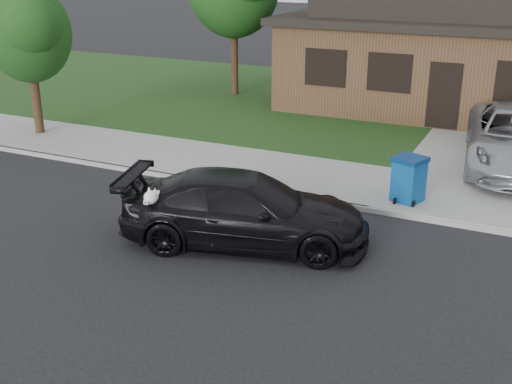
% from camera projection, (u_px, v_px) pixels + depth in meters
% --- Properties ---
extents(ground, '(120.00, 120.00, 0.00)m').
position_uv_depth(ground, '(142.00, 241.00, 13.11)').
color(ground, black).
rests_on(ground, ground).
extents(sidewalk, '(60.00, 3.00, 0.12)m').
position_uv_depth(sidewalk, '(249.00, 168.00, 17.32)').
color(sidewalk, gray).
rests_on(sidewalk, ground).
extents(curb, '(60.00, 0.12, 0.12)m').
position_uv_depth(curb, '(222.00, 185.00, 16.05)').
color(curb, gray).
rests_on(curb, ground).
extents(lawn, '(60.00, 13.00, 0.13)m').
position_uv_depth(lawn, '(342.00, 106.00, 24.08)').
color(lawn, '#193814').
rests_on(lawn, ground).
extents(driveway, '(4.50, 13.00, 0.14)m').
position_uv_depth(driveway, '(502.00, 147.00, 19.14)').
color(driveway, gray).
rests_on(driveway, ground).
extents(sedan, '(5.31, 3.24, 1.44)m').
position_uv_depth(sedan, '(244.00, 210.00, 12.78)').
color(sedan, black).
rests_on(sedan, ground).
extents(recycling_bin, '(0.83, 0.83, 1.08)m').
position_uv_depth(recycling_bin, '(409.00, 179.00, 14.66)').
color(recycling_bin, navy).
rests_on(recycling_bin, sidewalk).
extents(house, '(12.60, 8.60, 4.65)m').
position_uv_depth(house, '(466.00, 50.00, 23.43)').
color(house, '#422B1C').
rests_on(house, ground).
extents(tree_2, '(2.73, 2.60, 4.59)m').
position_uv_depth(tree_2, '(29.00, 32.00, 19.22)').
color(tree_2, '#332114').
rests_on(tree_2, ground).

